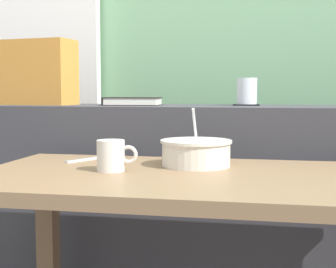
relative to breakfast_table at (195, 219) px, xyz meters
The scene contains 10 objects.
curtain_left_panel 1.59m from the breakfast_table, 129.66° to the left, with size 0.56×0.06×2.50m, color white.
dark_console_ledge 0.62m from the breakfast_table, 96.86° to the left, with size 2.80×0.39×0.89m, color #38383D.
breakfast_table is the anchor object (origin of this frame).
coaster_square 0.72m from the breakfast_table, 80.30° to the left, with size 0.10×0.10×0.01m, color black.
juice_glass 0.74m from the breakfast_table, 80.30° to the left, with size 0.08×0.08×0.10m.
closed_book 0.74m from the breakfast_table, 119.18° to the left, with size 0.22×0.15×0.03m.
throw_pillow 1.03m from the breakfast_table, 141.11° to the left, with size 0.32×0.14×0.26m, color #D18938.
soup_bowl 0.21m from the breakfast_table, 96.43° to the left, with size 0.21×0.21×0.17m.
fork_utensil 0.43m from the breakfast_table, 153.06° to the left, with size 0.02×0.17×0.01m, color silver.
ceramic_mug 0.28m from the breakfast_table, behind, with size 0.11×0.08×0.08m.
Camera 1 is at (0.24, -1.29, 0.95)m, focal length 51.65 mm.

